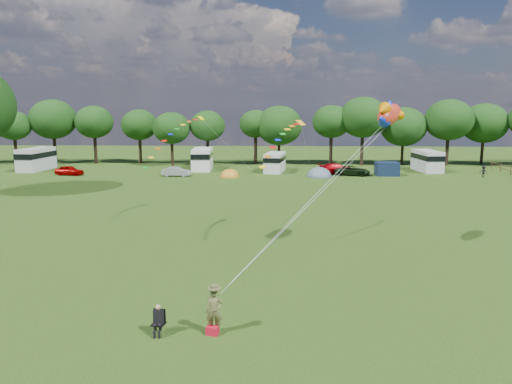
{
  "coord_description": "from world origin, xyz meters",
  "views": [
    {
      "loc": [
        1.11,
        -20.99,
        9.09
      ],
      "look_at": [
        0.0,
        8.0,
        4.0
      ],
      "focal_mm": 35.0,
      "sensor_mm": 36.0,
      "label": 1
    }
  ],
  "objects_px": {
    "car_a": "(69,170)",
    "tent_orange": "(230,177)",
    "kite_flyer": "(214,311)",
    "campervan_c": "(275,162)",
    "campervan_d": "(427,160)",
    "car_c": "(337,169)",
    "campervan_a": "(36,158)",
    "tent_greyblue": "(319,177)",
    "walker_b": "(483,172)",
    "campervan_b": "(202,158)",
    "fish_kite": "(388,114)",
    "camp_chair": "(159,316)",
    "car_b": "(176,172)",
    "car_d": "(352,171)"
  },
  "relations": [
    {
      "from": "campervan_a",
      "to": "kite_flyer",
      "type": "distance_m",
      "value": 58.62
    },
    {
      "from": "car_c",
      "to": "campervan_d",
      "type": "xyz_separation_m",
      "value": [
        12.84,
        3.45,
        0.83
      ]
    },
    {
      "from": "campervan_c",
      "to": "tent_greyblue",
      "type": "height_order",
      "value": "campervan_c"
    },
    {
      "from": "car_a",
      "to": "walker_b",
      "type": "xyz_separation_m",
      "value": [
        53.26,
        0.25,
        0.1
      ]
    },
    {
      "from": "car_d",
      "to": "campervan_b",
      "type": "xyz_separation_m",
      "value": [
        -20.35,
        5.11,
        0.98
      ]
    },
    {
      "from": "campervan_d",
      "to": "tent_orange",
      "type": "relative_size",
      "value": 2.16
    },
    {
      "from": "campervan_a",
      "to": "kite_flyer",
      "type": "bearing_deg",
      "value": -142.03
    },
    {
      "from": "campervan_a",
      "to": "walker_b",
      "type": "xyz_separation_m",
      "value": [
        59.94,
        -4.68,
        -0.93
      ]
    },
    {
      "from": "walker_b",
      "to": "car_c",
      "type": "bearing_deg",
      "value": -6.79
    },
    {
      "from": "fish_kite",
      "to": "walker_b",
      "type": "xyz_separation_m",
      "value": [
        19.75,
        33.56,
        -7.79
      ]
    },
    {
      "from": "car_b",
      "to": "car_c",
      "type": "distance_m",
      "value": 21.03
    },
    {
      "from": "fish_kite",
      "to": "kite_flyer",
      "type": "bearing_deg",
      "value": 171.69
    },
    {
      "from": "tent_greyblue",
      "to": "camp_chair",
      "type": "distance_m",
      "value": 45.95
    },
    {
      "from": "campervan_c",
      "to": "campervan_b",
      "type": "bearing_deg",
      "value": 88.73
    },
    {
      "from": "campervan_d",
      "to": "campervan_c",
      "type": "bearing_deg",
      "value": 87.74
    },
    {
      "from": "car_d",
      "to": "campervan_a",
      "type": "distance_m",
      "value": 43.75
    },
    {
      "from": "car_a",
      "to": "tent_orange",
      "type": "xyz_separation_m",
      "value": [
        21.06,
        -0.8,
        -0.61
      ]
    },
    {
      "from": "car_a",
      "to": "tent_greyblue",
      "type": "bearing_deg",
      "value": -80.28
    },
    {
      "from": "tent_orange",
      "to": "kite_flyer",
      "type": "xyz_separation_m",
      "value": [
        3.37,
        -43.95,
        0.92
      ]
    },
    {
      "from": "campervan_b",
      "to": "kite_flyer",
      "type": "xyz_separation_m",
      "value": [
        7.88,
        -51.06,
        -0.66
      ]
    },
    {
      "from": "tent_greyblue",
      "to": "walker_b",
      "type": "bearing_deg",
      "value": 1.02
    },
    {
      "from": "car_a",
      "to": "tent_orange",
      "type": "relative_size",
      "value": 1.34
    },
    {
      "from": "kite_flyer",
      "to": "camp_chair",
      "type": "xyz_separation_m",
      "value": [
        -2.22,
        -0.15,
        -0.19
      ]
    },
    {
      "from": "campervan_c",
      "to": "campervan_d",
      "type": "height_order",
      "value": "campervan_d"
    },
    {
      "from": "campervan_c",
      "to": "fish_kite",
      "type": "distance_m",
      "value": 38.92
    },
    {
      "from": "car_c",
      "to": "camp_chair",
      "type": "height_order",
      "value": "car_c"
    },
    {
      "from": "car_b",
      "to": "campervan_d",
      "type": "relative_size",
      "value": 0.56
    },
    {
      "from": "campervan_a",
      "to": "camp_chair",
      "type": "distance_m",
      "value": 57.61
    },
    {
      "from": "car_d",
      "to": "campervan_d",
      "type": "relative_size",
      "value": 0.76
    },
    {
      "from": "car_a",
      "to": "walker_b",
      "type": "distance_m",
      "value": 53.26
    },
    {
      "from": "tent_greyblue",
      "to": "walker_b",
      "type": "relative_size",
      "value": 2.46
    },
    {
      "from": "car_d",
      "to": "fish_kite",
      "type": "xyz_separation_m",
      "value": [
        -3.39,
        -34.51,
        7.89
      ]
    },
    {
      "from": "kite_flyer",
      "to": "fish_kite",
      "type": "bearing_deg",
      "value": 46.42
    },
    {
      "from": "camp_chair",
      "to": "walker_b",
      "type": "relative_size",
      "value": 0.86
    },
    {
      "from": "car_b",
      "to": "car_d",
      "type": "bearing_deg",
      "value": -86.1
    },
    {
      "from": "tent_greyblue",
      "to": "campervan_b",
      "type": "bearing_deg",
      "value": 158.02
    },
    {
      "from": "tent_orange",
      "to": "walker_b",
      "type": "relative_size",
      "value": 1.93
    },
    {
      "from": "car_d",
      "to": "campervan_a",
      "type": "height_order",
      "value": "campervan_a"
    },
    {
      "from": "car_c",
      "to": "campervan_a",
      "type": "relative_size",
      "value": 0.73
    },
    {
      "from": "tent_greyblue",
      "to": "campervan_a",
      "type": "bearing_deg",
      "value": 172.65
    },
    {
      "from": "car_a",
      "to": "car_d",
      "type": "relative_size",
      "value": 0.82
    },
    {
      "from": "car_c",
      "to": "fish_kite",
      "type": "xyz_separation_m",
      "value": [
        -1.47,
        -35.71,
        7.81
      ]
    },
    {
      "from": "car_c",
      "to": "walker_b",
      "type": "bearing_deg",
      "value": -110.01
    },
    {
      "from": "car_c",
      "to": "campervan_b",
      "type": "relative_size",
      "value": 0.76
    },
    {
      "from": "car_b",
      "to": "campervan_d",
      "type": "distance_m",
      "value": 34.27
    },
    {
      "from": "campervan_b",
      "to": "tent_greyblue",
      "type": "bearing_deg",
      "value": -114.87
    },
    {
      "from": "car_d",
      "to": "fish_kite",
      "type": "height_order",
      "value": "fish_kite"
    },
    {
      "from": "campervan_b",
      "to": "fish_kite",
      "type": "bearing_deg",
      "value": -159.71
    },
    {
      "from": "walker_b",
      "to": "car_b",
      "type": "bearing_deg",
      "value": 0.91
    },
    {
      "from": "car_b",
      "to": "campervan_d",
      "type": "xyz_separation_m",
      "value": [
        33.68,
        6.27,
        0.93
      ]
    }
  ]
}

